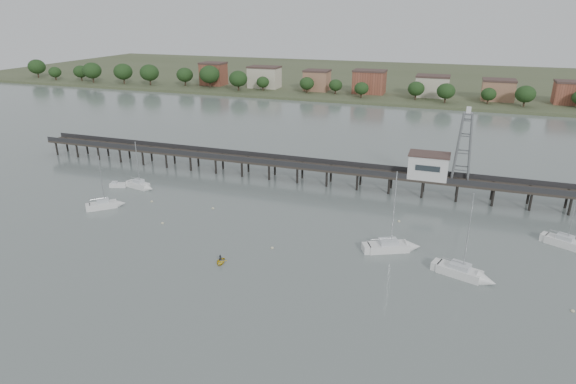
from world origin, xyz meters
name	(u,v)px	position (x,y,z in m)	size (l,w,h in m)	color
ground_plane	(174,338)	(0.00, 0.00, 0.00)	(500.00, 500.00, 0.00)	slate
pier	(314,167)	(0.00, 60.00, 3.79)	(150.00, 5.00, 5.50)	#2D2823
pier_building	(428,166)	(25.00, 60.00, 6.67)	(8.40, 5.40, 5.30)	silver
lattice_tower	(464,148)	(31.50, 60.00, 11.10)	(3.20, 3.20, 15.50)	slate
sailboat_e	(571,245)	(49.99, 42.59, 0.65)	(7.81, 5.35, 12.63)	white
sailboat_d	(469,275)	(33.78, 26.63, 0.64)	(8.90, 4.98, 14.09)	white
sailboat_c	(397,247)	(22.51, 32.22, 0.64)	(9.15, 6.19, 14.65)	white
sailboat_a	(108,205)	(-34.83, 31.58, 0.65)	(6.37, 6.18, 11.49)	white
sailboat_b	(142,186)	(-35.04, 43.13, 0.65)	(6.95, 3.21, 11.22)	white
white_tender	(118,185)	(-40.89, 42.29, 0.43)	(3.90, 2.61, 1.40)	white
yellow_dinghy	(221,263)	(-3.19, 18.68, 0.00)	(1.80, 0.52, 2.51)	yellow
dinghy_occupant	(221,263)	(-3.19, 18.68, 0.00)	(0.43, 1.19, 0.28)	black
mooring_buoys	(278,230)	(1.28, 32.66, 0.08)	(75.82, 22.22, 0.39)	beige
far_shore	(405,79)	(0.36, 239.58, 0.95)	(500.00, 170.00, 10.40)	#475133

